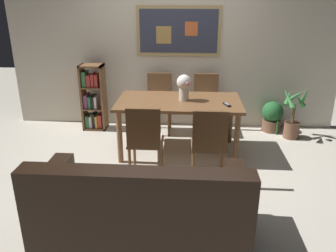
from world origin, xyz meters
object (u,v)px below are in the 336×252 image
at_px(dining_table, 179,107).
at_px(potted_palm, 293,117).
at_px(dining_chair_near_left, 145,137).
at_px(dining_chair_far_left, 159,98).
at_px(dining_chair_far_right, 206,99).
at_px(potted_ivy, 272,116).
at_px(dining_chair_near_right, 209,140).
at_px(tv_remote, 227,105).
at_px(flower_vase, 184,85).
at_px(leather_couch, 141,211).
at_px(bookshelf, 93,99).

relative_size(dining_table, potted_palm, 2.01).
relative_size(dining_table, dining_chair_near_left, 1.80).
distance_m(dining_chair_far_left, dining_chair_far_right, 0.73).
bearing_deg(potted_ivy, dining_chair_near_right, -122.58).
bearing_deg(tv_remote, potted_palm, 36.03).
xyz_separation_m(potted_palm, tv_remote, (-1.08, -0.79, 0.42)).
height_order(dining_chair_near_left, tv_remote, dining_chair_near_left).
relative_size(dining_table, dining_chair_far_left, 1.80).
height_order(dining_chair_far_left, flower_vase, flower_vase).
bearing_deg(dining_chair_far_right, leather_couch, -103.40).
xyz_separation_m(dining_table, potted_palm, (1.69, 0.61, -0.32)).
height_order(dining_chair_near_right, potted_palm, dining_chair_near_right).
height_order(dining_chair_far_right, dining_chair_near_left, same).
height_order(dining_table, potted_ivy, dining_table).
distance_m(dining_chair_near_left, potted_ivy, 2.47).
bearing_deg(leather_couch, flower_vase, 80.56).
height_order(dining_table, dining_chair_near_right, dining_chair_near_right).
relative_size(dining_chair_near_left, potted_palm, 1.12).
bearing_deg(tv_remote, flower_vase, 161.48).
bearing_deg(dining_table, dining_chair_far_right, 63.90).
xyz_separation_m(bookshelf, potted_palm, (3.09, -0.19, -0.15)).
height_order(flower_vase, tv_remote, flower_vase).
height_order(dining_chair_near_left, potted_ivy, dining_chair_near_left).
bearing_deg(potted_ivy, potted_palm, -46.74).
distance_m(dining_chair_far_left, tv_remote, 1.38).
distance_m(dining_chair_far_right, potted_palm, 1.33).
distance_m(leather_couch, potted_palm, 3.17).
distance_m(dining_chair_near_left, bookshelf, 1.89).
relative_size(dining_chair_near_right, potted_ivy, 1.71).
bearing_deg(tv_remote, dining_chair_near_left, -148.11).
bearing_deg(potted_palm, dining_chair_near_right, -132.79).
bearing_deg(dining_chair_near_right, dining_chair_far_left, 113.64).
xyz_separation_m(dining_chair_near_right, potted_palm, (1.32, 1.43, -0.20)).
bearing_deg(dining_table, dining_chair_near_right, -65.65).
bearing_deg(flower_vase, dining_chair_near_right, -69.77).
distance_m(dining_table, potted_ivy, 1.74).
bearing_deg(potted_ivy, flower_vase, -148.01).
xyz_separation_m(dining_chair_far_left, dining_chair_near_right, (0.71, -1.62, 0.00)).
xyz_separation_m(leather_couch, tv_remote, (0.86, 1.72, 0.44)).
distance_m(dining_chair_near_right, bookshelf, 2.40).
bearing_deg(flower_vase, potted_palm, 20.37).
distance_m(leather_couch, bookshelf, 2.94).
xyz_separation_m(dining_chair_far_left, potted_palm, (2.03, -0.19, -0.20)).
height_order(dining_chair_far_right, potted_palm, dining_chair_far_right).
xyz_separation_m(dining_chair_far_right, dining_chair_near_left, (-0.75, -1.58, 0.00)).
height_order(dining_chair_far_left, tv_remote, dining_chair_far_left).
relative_size(dining_chair_near_right, tv_remote, 5.64).
bearing_deg(flower_vase, leather_couch, -99.44).
height_order(dining_chair_far_left, dining_chair_near_left, same).
height_order(potted_ivy, potted_palm, potted_palm).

